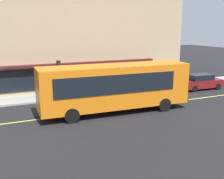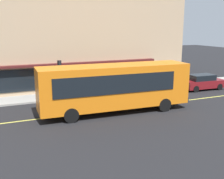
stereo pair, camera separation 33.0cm
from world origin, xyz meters
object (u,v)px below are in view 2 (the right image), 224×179
at_px(bus, 115,86).
at_px(traffic_light, 60,70).
at_px(car_maroon, 202,82).
at_px(car_yellow, 116,91).
at_px(pedestrian_waiting, 75,83).

height_order(bus, traffic_light, bus).
distance_m(bus, traffic_light, 6.28).
relative_size(traffic_light, car_maroon, 0.73).
xyz_separation_m(car_maroon, car_yellow, (-9.49, -0.06, 0.00)).
distance_m(traffic_light, car_maroon, 14.18).
relative_size(car_maroon, pedestrian_waiting, 2.36).
distance_m(car_maroon, pedestrian_waiting, 12.83).
bearing_deg(car_maroon, traffic_light, 171.49).
bearing_deg(car_yellow, bus, -115.23).
bearing_deg(car_maroon, car_yellow, -179.61).
relative_size(car_yellow, pedestrian_waiting, 2.35).
relative_size(bus, car_maroon, 2.56).
relative_size(traffic_light, pedestrian_waiting, 1.72).
height_order(traffic_light, car_yellow, traffic_light).
bearing_deg(bus, car_maroon, 17.54).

